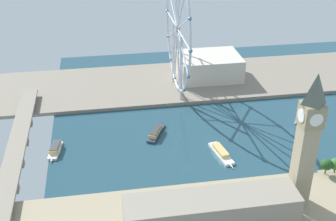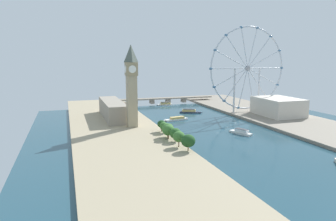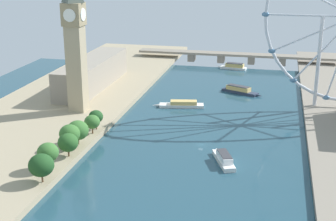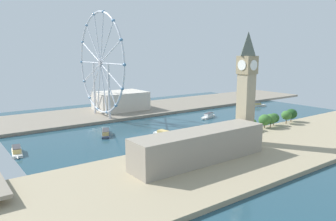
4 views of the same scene
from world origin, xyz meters
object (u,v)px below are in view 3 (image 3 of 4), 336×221
at_px(river_bridge, 236,56).
at_px(tour_boat_1, 224,158).
at_px(tour_boat_0, 182,104).
at_px(tour_boat_4, 240,90).
at_px(clock_tower, 75,41).
at_px(parliament_block, 93,73).
at_px(tour_boat_3, 234,66).

height_order(river_bridge, tour_boat_1, river_bridge).
bearing_deg(tour_boat_0, tour_boat_4, -140.04).
xyz_separation_m(river_bridge, tour_boat_1, (14.66, -228.24, -4.38)).
bearing_deg(clock_tower, river_bridge, 64.52).
xyz_separation_m(tour_boat_0, tour_boat_1, (37.78, -84.15, 0.41)).
height_order(clock_tower, tour_boat_4, clock_tower).
distance_m(clock_tower, parliament_block, 67.32).
bearing_deg(clock_tower, tour_boat_0, 26.95).
bearing_deg(tour_boat_3, river_bridge, -80.18).
relative_size(parliament_block, tour_boat_4, 3.15).
relative_size(clock_tower, parliament_block, 0.87).
bearing_deg(tour_boat_0, river_bridge, -109.62).
distance_m(clock_tower, tour_boat_0, 81.37).
height_order(parliament_block, tour_boat_4, parliament_block).
bearing_deg(tour_boat_3, clock_tower, 69.76).
bearing_deg(clock_tower, parliament_block, 102.09).
bearing_deg(river_bridge, tour_boat_0, -99.11).
distance_m(clock_tower, tour_boat_4, 128.03).
xyz_separation_m(clock_tower, parliament_block, (-12.16, 56.76, -34.11)).
height_order(parliament_block, tour_boat_3, parliament_block).
distance_m(parliament_block, river_bridge, 151.82).
bearing_deg(tour_boat_4, tour_boat_3, 124.49).
height_order(clock_tower, river_bridge, clock_tower).
height_order(river_bridge, tour_boat_4, river_bridge).
distance_m(river_bridge, tour_boat_3, 26.51).
xyz_separation_m(parliament_block, river_bridge, (95.41, 117.91, -6.60)).
relative_size(tour_boat_1, tour_boat_3, 1.05).
relative_size(tour_boat_3, tour_boat_4, 0.86).
bearing_deg(river_bridge, parliament_block, -128.98).
bearing_deg(tour_boat_4, clock_tower, -116.70).
height_order(tour_boat_1, tour_boat_3, tour_boat_1).
height_order(tour_boat_0, tour_boat_1, tour_boat_1).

